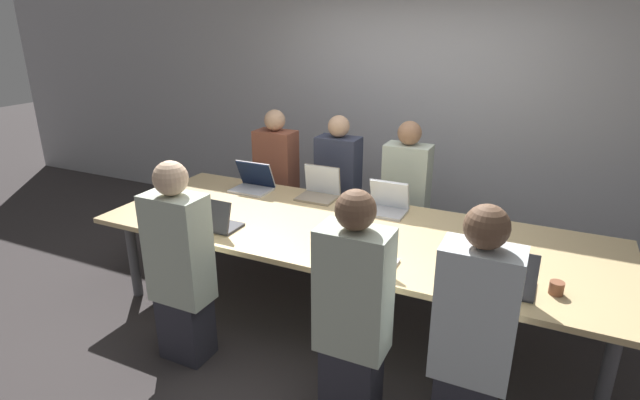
{
  "coord_description": "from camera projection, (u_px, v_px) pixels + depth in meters",
  "views": [
    {
      "loc": [
        1.27,
        -3.19,
        2.23
      ],
      "look_at": [
        -0.3,
        0.1,
        0.89
      ],
      "focal_mm": 28.0,
      "sensor_mm": 36.0,
      "label": 1
    }
  ],
  "objects": [
    {
      "name": "laptop_near_left",
      "position": [
        215.0,
        221.0,
        3.7
      ],
      "size": [
        0.32,
        0.24,
        0.24
      ],
      "rotation": [
        0.0,
        0.0,
        3.14
      ],
      "color": "#333338",
      "rests_on": "conference_table"
    },
    {
      "name": "stapler",
      "position": [
        358.0,
        230.0,
        3.65
      ],
      "size": [
        0.06,
        0.15,
        0.05
      ],
      "rotation": [
        0.0,
        0.0,
        0.12
      ],
      "color": "black",
      "rests_on": "conference_table"
    },
    {
      "name": "laptop_near_midright",
      "position": [
        371.0,
        257.0,
        3.16
      ],
      "size": [
        0.31,
        0.22,
        0.22
      ],
      "rotation": [
        0.0,
        0.0,
        3.14
      ],
      "color": "silver",
      "rests_on": "conference_table"
    },
    {
      "name": "laptop_far_midleft",
      "position": [
        320.0,
        189.0,
        4.36
      ],
      "size": [
        0.33,
        0.27,
        0.28
      ],
      "color": "gray",
      "rests_on": "conference_table"
    },
    {
      "name": "cup_near_right",
      "position": [
        556.0,
        288.0,
        2.84
      ],
      "size": [
        0.08,
        0.08,
        0.08
      ],
      "color": "brown",
      "rests_on": "conference_table"
    },
    {
      "name": "person_far_center",
      "position": [
        405.0,
        200.0,
        4.5
      ],
      "size": [
        0.4,
        0.24,
        1.4
      ],
      "color": "#2D2D38",
      "rests_on": "ground_plane"
    },
    {
      "name": "laptop_far_center",
      "position": [
        387.0,
        203.0,
        4.04
      ],
      "size": [
        0.32,
        0.26,
        0.26
      ],
      "color": "#B7B7BC",
      "rests_on": "conference_table"
    },
    {
      "name": "curtain_wall",
      "position": [
        421.0,
        104.0,
        5.09
      ],
      "size": [
        12.0,
        0.06,
        2.8
      ],
      "color": "#ADADB2",
      "rests_on": "ground_plane"
    },
    {
      "name": "ground_plane",
      "position": [
        348.0,
        313.0,
        3.99
      ],
      "size": [
        24.0,
        24.0,
        0.0
      ],
      "primitive_type": "plane",
      "color": "#383333"
    },
    {
      "name": "person_near_right",
      "position": [
        473.0,
        336.0,
        2.56
      ],
      "size": [
        0.4,
        0.24,
        1.41
      ],
      "rotation": [
        0.0,
        0.0,
        3.14
      ],
      "color": "#2D2D38",
      "rests_on": "ground_plane"
    },
    {
      "name": "laptop_far_left",
      "position": [
        253.0,
        182.0,
        4.55
      ],
      "size": [
        0.36,
        0.27,
        0.27
      ],
      "color": "silver",
      "rests_on": "conference_table"
    },
    {
      "name": "conference_table",
      "position": [
        350.0,
        235.0,
        3.75
      ],
      "size": [
        3.83,
        1.36,
        0.74
      ],
      "color": "#D6B77F",
      "rests_on": "ground_plane"
    },
    {
      "name": "person_far_midleft",
      "position": [
        338.0,
        190.0,
        4.78
      ],
      "size": [
        0.4,
        0.24,
        1.39
      ],
      "color": "#2D2D38",
      "rests_on": "ground_plane"
    },
    {
      "name": "bottle_near_midright",
      "position": [
        344.0,
        239.0,
        3.35
      ],
      "size": [
        0.07,
        0.07,
        0.2
      ],
      "color": "black",
      "rests_on": "conference_table"
    },
    {
      "name": "person_near_midright",
      "position": [
        353.0,
        312.0,
        2.77
      ],
      "size": [
        0.4,
        0.24,
        1.41
      ],
      "rotation": [
        0.0,
        0.0,
        3.14
      ],
      "color": "#2D2D38",
      "rests_on": "ground_plane"
    },
    {
      "name": "person_far_left",
      "position": [
        277.0,
        181.0,
        5.03
      ],
      "size": [
        0.4,
        0.24,
        1.4
      ],
      "color": "#2D2D38",
      "rests_on": "ground_plane"
    },
    {
      "name": "laptop_near_right",
      "position": [
        505.0,
        279.0,
        2.86
      ],
      "size": [
        0.34,
        0.27,
        0.28
      ],
      "rotation": [
        0.0,
        0.0,
        3.14
      ],
      "color": "#333338",
      "rests_on": "conference_table"
    },
    {
      "name": "cup_near_left",
      "position": [
        188.0,
        218.0,
        3.8
      ],
      "size": [
        0.08,
        0.08,
        0.1
      ],
      "color": "red",
      "rests_on": "conference_table"
    },
    {
      "name": "person_near_left",
      "position": [
        180.0,
        267.0,
        3.28
      ],
      "size": [
        0.4,
        0.24,
        1.41
      ],
      "rotation": [
        0.0,
        0.0,
        3.14
      ],
      "color": "#2D2D38",
      "rests_on": "ground_plane"
    }
  ]
}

